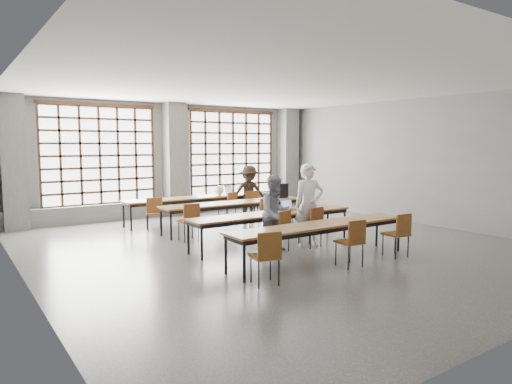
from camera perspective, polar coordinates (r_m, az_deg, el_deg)
floor at (r=10.21m, az=2.37°, el=-6.61°), size 11.00×11.00×0.00m
ceiling at (r=10.05m, az=2.46°, el=13.26°), size 11.00×11.00×0.00m
wall_back at (r=14.75m, az=-10.56°, el=4.04°), size 10.00×0.00×10.00m
wall_left at (r=8.04m, az=-27.41°, el=1.92°), size 0.00×11.00×11.00m
wall_right at (r=13.58m, az=19.57°, el=3.64°), size 0.00×11.00×11.00m
column_left at (r=13.28m, az=-28.10°, el=3.23°), size 0.60×0.55×3.50m
column_mid at (r=14.49m, az=-10.11°, el=4.02°), size 0.60×0.55×3.50m
column_right at (r=16.86m, az=4.00°, el=4.36°), size 0.60×0.55×3.50m
window_left at (r=13.91m, az=-18.96°, el=4.32°), size 3.32×0.12×3.00m
window_right at (r=15.72m, az=-2.92°, el=4.80°), size 3.32×0.12×3.00m
sill_ledge at (r=14.69m, az=-10.13°, el=-1.83°), size 9.80×0.35×0.50m
desk_row_a at (r=13.13m, az=-7.88°, el=-0.90°), size 4.00×0.70×0.73m
desk_row_b at (r=11.90m, az=-2.70°, el=-1.56°), size 4.00×0.70×0.73m
desk_row_c at (r=10.05m, az=2.14°, el=-2.95°), size 4.00×0.70×0.73m
desk_row_d at (r=8.74m, az=8.11°, el=-4.37°), size 4.00×0.70×0.73m
chair_back_left at (r=12.00m, az=-12.61°, el=-2.25°), size 0.52×0.53×0.88m
chair_back_mid at (r=12.99m, az=-3.38°, el=-1.49°), size 0.53×0.53×0.88m
chair_back_right at (r=13.40m, az=-0.61°, el=-1.26°), size 0.52×0.52×0.88m
chair_mid_left at (r=10.60m, az=-8.29°, el=-3.25°), size 0.44×0.44×0.88m
chair_mid_centre at (r=11.63m, az=0.70°, el=-2.37°), size 0.52×0.52×0.88m
chair_mid_right at (r=12.46m, az=5.87°, el=-1.84°), size 0.45×0.45×0.88m
chair_front_left at (r=9.42m, az=3.05°, el=-4.36°), size 0.52×0.52×0.88m
chair_front_right at (r=9.97m, az=7.12°, el=-3.81°), size 0.47×0.47×0.88m
chair_near_left at (r=7.22m, az=1.34°, el=-7.56°), size 0.50×0.51×0.88m
chair_near_mid at (r=8.46m, az=11.96°, el=-5.68°), size 0.45×0.46×0.88m
chair_near_right at (r=9.43m, az=17.44°, el=-4.62°), size 0.45×0.46×0.88m
student_male at (r=10.01m, az=6.62°, el=-1.64°), size 0.77×0.63×1.81m
student_female at (r=9.46m, az=2.49°, el=-2.71°), size 0.81×0.65×1.59m
student_back at (r=13.48m, az=-0.84°, el=-0.08°), size 1.16×0.87×1.60m
laptop_front at (r=10.45m, az=4.16°, el=-1.92°), size 0.41×0.36×0.26m
laptop_back at (r=13.84m, az=-3.18°, el=0.03°), size 0.46×0.43×0.26m
mouse at (r=10.61m, az=6.33°, el=-2.05°), size 0.11×0.10×0.04m
green_box at (r=10.07m, az=1.64°, el=-2.30°), size 0.26×0.13×0.09m
phone at (r=10.07m, az=3.30°, el=-2.52°), size 0.14×0.11×0.01m
paper_sheet_b at (r=11.69m, az=-3.82°, el=-1.37°), size 0.31×0.22×0.00m
paper_sheet_c at (r=11.94m, az=-2.30°, el=-1.21°), size 0.34×0.28×0.00m
backpack at (r=12.82m, az=3.26°, el=0.18°), size 0.34×0.24×0.40m
plastic_bag at (r=13.57m, az=-4.59°, el=0.25°), size 0.31×0.28×0.29m
red_pouch at (r=7.30m, az=1.10°, el=-7.70°), size 0.21×0.12×0.06m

